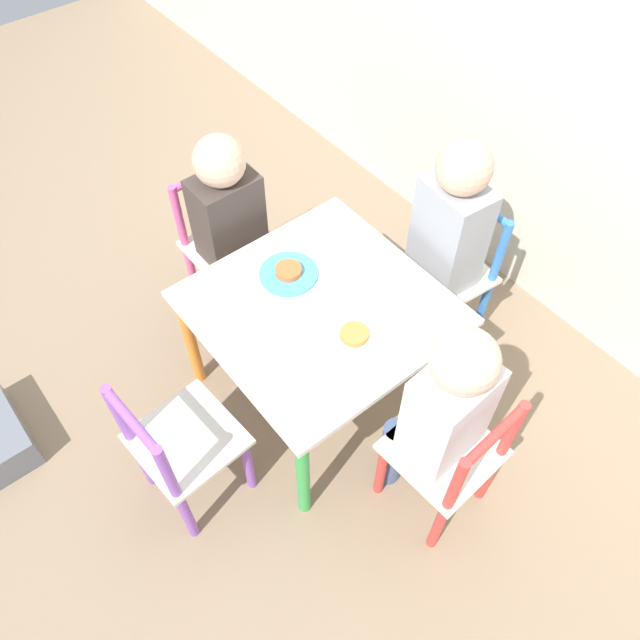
% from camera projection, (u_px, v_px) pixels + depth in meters
% --- Properties ---
extents(ground_plane, '(6.00, 6.00, 0.00)m').
position_uv_depth(ground_plane, '(320.00, 388.00, 2.07)').
color(ground_plane, '#8C755B').
extents(kids_table, '(0.64, 0.64, 0.44)m').
position_uv_depth(kids_table, '(320.00, 318.00, 1.77)').
color(kids_table, silver).
rests_on(kids_table, ground_plane).
extents(chair_pink, '(0.26, 0.26, 0.53)m').
position_uv_depth(chair_pink, '(226.00, 248.00, 2.10)').
color(chair_pink, silver).
rests_on(chair_pink, ground_plane).
extents(chair_red, '(0.27, 0.27, 0.53)m').
position_uv_depth(chair_red, '(448.00, 459.00, 1.63)').
color(chair_red, silver).
rests_on(chair_red, ground_plane).
extents(chair_blue, '(0.28, 0.28, 0.53)m').
position_uv_depth(chair_blue, '(449.00, 274.00, 2.03)').
color(chair_blue, silver).
rests_on(chair_blue, ground_plane).
extents(chair_purple, '(0.28, 0.28, 0.53)m').
position_uv_depth(chair_purple, '(181.00, 448.00, 1.65)').
color(chair_purple, silver).
rests_on(chair_purple, ground_plane).
extents(child_left, '(0.21, 0.20, 0.73)m').
position_uv_depth(child_left, '(231.00, 220.00, 1.93)').
color(child_left, '#38383D').
rests_on(child_left, ground_plane).
extents(child_right, '(0.22, 0.21, 0.75)m').
position_uv_depth(child_right, '(442.00, 408.00, 1.51)').
color(child_right, '#4C608E').
rests_on(child_right, ground_plane).
extents(child_back, '(0.21, 0.22, 0.79)m').
position_uv_depth(child_back, '(445.00, 235.00, 1.85)').
color(child_back, '#7A6B5B').
rests_on(child_back, ground_plane).
extents(plate_left, '(0.17, 0.17, 0.03)m').
position_uv_depth(plate_left, '(289.00, 273.00, 1.78)').
color(plate_left, '#4C9EE0').
rests_on(plate_left, kids_table).
extents(plate_right, '(0.17, 0.17, 0.03)m').
position_uv_depth(plate_right, '(354.00, 337.00, 1.65)').
color(plate_right, white).
rests_on(plate_right, kids_table).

